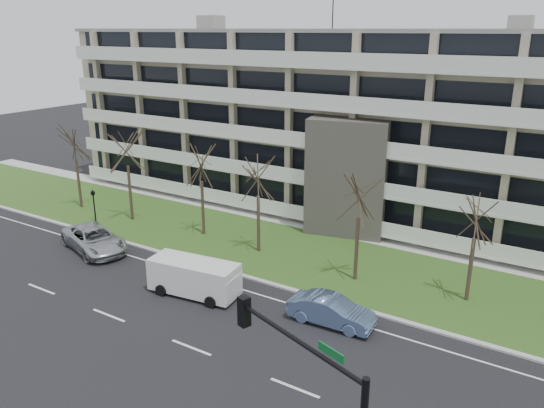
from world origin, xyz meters
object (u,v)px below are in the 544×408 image
Objects in this scene: traffic_signal at (314,407)px; silver_pickup at (94,239)px; pedestrian_signal at (94,202)px; blue_sedan at (331,311)px; white_van at (195,275)px.

silver_pickup is at bearing 173.52° from traffic_signal.
traffic_signal reaches higher than pedestrian_signal.
traffic_signal is at bearing -98.39° from silver_pickup.
silver_pickup is 18.93m from blue_sedan.
blue_sedan is 12.79m from traffic_signal.
silver_pickup is at bearing 87.20° from blue_sedan.
pedestrian_signal is at bearing 66.19° from silver_pickup.
traffic_signal is at bearing -44.30° from white_van.
silver_pickup is 2.21× the size of pedestrian_signal.
pedestrian_signal is at bearing 170.64° from traffic_signal.
traffic_signal reaches higher than silver_pickup.
blue_sedan is (18.93, -0.06, -0.08)m from silver_pickup.
blue_sedan is at bearing 131.95° from traffic_signal.
blue_sedan is at bearing 1.62° from white_van.
white_van is (-8.42, -1.27, 0.50)m from blue_sedan.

